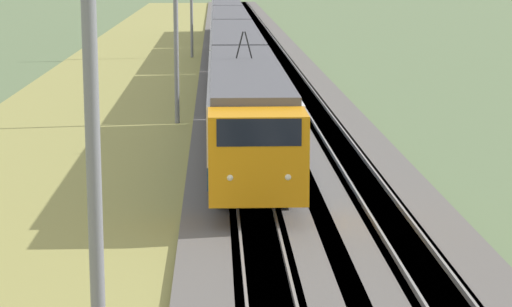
# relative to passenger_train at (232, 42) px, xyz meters

# --- Properties ---
(ballast_main) EXTENTS (240.00, 4.40, 0.30)m
(ballast_main) POSITION_rel_passenger_train_xyz_m (-9.23, 0.00, -2.10)
(ballast_main) COLOR #605B56
(ballast_main) RESTS_ON ground
(ballast_adjacent) EXTENTS (240.00, 4.40, 0.30)m
(ballast_adjacent) POSITION_rel_passenger_train_xyz_m (-9.23, -3.82, -2.10)
(ballast_adjacent) COLOR #605B56
(ballast_adjacent) RESTS_ON ground
(track_main) EXTENTS (240.00, 1.57, 0.45)m
(track_main) POSITION_rel_passenger_train_xyz_m (-9.23, 0.00, -2.09)
(track_main) COLOR #4C4238
(track_main) RESTS_ON ground
(track_adjacent) EXTENTS (240.00, 1.57, 0.45)m
(track_adjacent) POSITION_rel_passenger_train_xyz_m (-9.23, -3.82, -2.09)
(track_adjacent) COLOR #4C4238
(track_adjacent) RESTS_ON ground
(grass_verge) EXTENTS (240.00, 11.12, 0.12)m
(grass_verge) POSITION_rel_passenger_train_xyz_m (-9.23, 7.07, -2.19)
(grass_verge) COLOR #99934C
(grass_verge) RESTS_ON ground
(passenger_train) EXTENTS (80.95, 2.89, 4.85)m
(passenger_train) POSITION_rel_passenger_train_xyz_m (0.00, 0.00, 0.00)
(passenger_train) COLOR orange
(passenger_train) RESTS_ON ground
(catenary_mast_near) EXTENTS (0.22, 2.56, 9.00)m
(catenary_mast_near) POSITION_rel_passenger_train_xyz_m (-52.82, 2.90, 2.39)
(catenary_mast_near) COLOR slate
(catenary_mast_near) RESTS_ON ground
(catenary_mast_mid) EXTENTS (0.22, 2.56, 9.53)m
(catenary_mast_mid) POSITION_rel_passenger_train_xyz_m (-20.82, 2.90, 2.66)
(catenary_mast_mid) COLOR slate
(catenary_mast_mid) RESTS_ON ground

